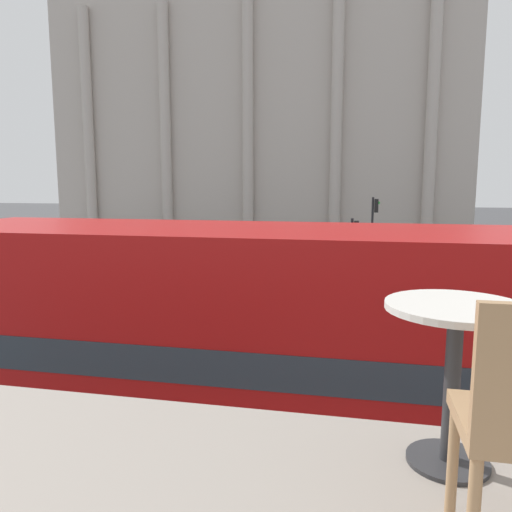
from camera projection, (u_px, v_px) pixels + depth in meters
The scene contains 9 objects.
double_decker_bus at pixel (296, 359), 7.00m from camera, with size 10.62×2.74×4.12m.
cafe_dining_table at pixel (454, 348), 2.15m from camera, with size 0.60×0.60×0.73m.
plaza_building_left at pixel (261, 106), 45.60m from camera, with size 36.31×11.40×23.41m.
traffic_light_near at pixel (266, 276), 13.70m from camera, with size 0.42×0.24×3.35m.
traffic_light_mid at pixel (354, 244), 21.26m from camera, with size 0.42×0.24×3.24m.
traffic_light_far at pixel (374, 224), 26.17m from camera, with size 0.42×0.24×3.99m.
car_silver at pixel (378, 295), 18.01m from camera, with size 4.20×1.93×1.35m.
pedestrian_blue at pixel (193, 288), 18.20m from camera, with size 0.32×0.32×1.65m.
pedestrian_white at pixel (272, 241), 32.05m from camera, with size 0.32×0.32×1.77m.
Camera 1 is at (0.19, -2.55, 4.75)m, focal length 35.00 mm.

